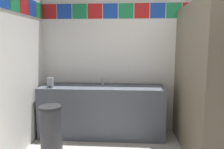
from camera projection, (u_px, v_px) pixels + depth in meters
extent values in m
cube|color=white|center=(156.00, 55.00, 3.84)|extent=(3.99, 0.08, 2.70)
cube|color=red|center=(49.00, 12.00, 3.81)|extent=(0.25, 0.01, 0.25)
cube|color=#1947B7|center=(64.00, 11.00, 3.79)|extent=(0.25, 0.01, 0.25)
cube|color=#1E8C4C|center=(80.00, 11.00, 3.77)|extent=(0.25, 0.01, 0.25)
cube|color=red|center=(95.00, 11.00, 3.76)|extent=(0.25, 0.01, 0.25)
cube|color=#1947B7|center=(110.00, 11.00, 3.74)|extent=(0.25, 0.01, 0.25)
cube|color=#1E8C4C|center=(126.00, 11.00, 3.72)|extent=(0.25, 0.01, 0.25)
cube|color=red|center=(142.00, 11.00, 3.70)|extent=(0.25, 0.01, 0.25)
cube|color=#1947B7|center=(158.00, 11.00, 3.68)|extent=(0.25, 0.01, 0.25)
cube|color=#1E8C4C|center=(174.00, 10.00, 3.67)|extent=(0.25, 0.01, 0.25)
cube|color=red|center=(190.00, 10.00, 3.65)|extent=(0.25, 0.01, 0.25)
cube|color=#1947B7|center=(207.00, 10.00, 3.63)|extent=(0.25, 0.01, 0.25)
cube|color=#1E8C4C|center=(223.00, 10.00, 3.61)|extent=(0.25, 0.01, 0.25)
cube|color=#1E8C4C|center=(15.00, 2.00, 2.89)|extent=(0.01, 0.25, 0.25)
cube|color=red|center=(24.00, 5.00, 3.16)|extent=(0.01, 0.25, 0.25)
cube|color=#1947B7|center=(32.00, 8.00, 3.42)|extent=(0.01, 0.25, 0.25)
cube|color=#1E8C4C|center=(39.00, 11.00, 3.69)|extent=(0.01, 0.25, 0.25)
cube|color=#4C515B|center=(102.00, 111.00, 3.71)|extent=(2.05, 0.56, 0.85)
cube|color=#4C515B|center=(104.00, 86.00, 3.92)|extent=(2.05, 0.03, 0.08)
cylinder|color=silver|center=(102.00, 90.00, 3.63)|extent=(0.34, 0.34, 0.10)
cylinder|color=silver|center=(103.00, 84.00, 3.76)|extent=(0.04, 0.04, 0.05)
cylinder|color=silver|center=(102.00, 80.00, 3.70)|extent=(0.02, 0.06, 0.09)
cube|color=gray|center=(50.00, 83.00, 3.54)|extent=(0.09, 0.07, 0.16)
cylinder|color=black|center=(50.00, 87.00, 3.50)|extent=(0.02, 0.02, 0.03)
cube|color=#726651|center=(188.00, 80.00, 3.07)|extent=(0.04, 1.53, 2.10)
cylinder|color=silver|center=(209.00, 82.00, 2.31)|extent=(0.02, 0.02, 0.10)
cylinder|color=white|center=(212.00, 132.00, 3.39)|extent=(0.38, 0.38, 0.40)
torus|color=white|center=(213.00, 119.00, 3.36)|extent=(0.39, 0.39, 0.05)
cube|color=white|center=(209.00, 105.00, 3.55)|extent=(0.34, 0.17, 0.34)
cylinder|color=#333338|center=(51.00, 133.00, 3.00)|extent=(0.29, 0.29, 0.69)
cylinder|color=#262628|center=(50.00, 108.00, 2.95)|extent=(0.30, 0.30, 0.04)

